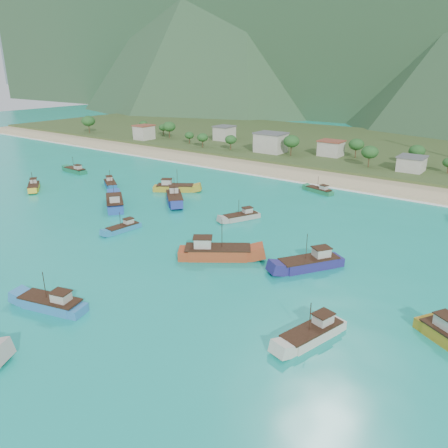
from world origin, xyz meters
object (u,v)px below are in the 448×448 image
Objects in this scene: boat_4 at (75,171)px; boat_26 at (319,191)px; boat_0 at (216,253)px; boat_16 at (174,188)px; boat_18 at (52,304)px; boat_12 at (313,334)px; boat_6 at (175,198)px; boat_2 at (110,184)px; boat_21 at (241,217)px; boat_7 at (115,203)px; boat_22 at (310,263)px; boat_24 at (123,228)px; boat_15 at (34,187)px.

boat_26 is (77.43, 25.45, -0.12)m from boat_4.
boat_0 is 1.16× the size of boat_16.
boat_16 is at bearing 11.36° from boat_18.
boat_18 is at bearing 40.67° from boat_12.
boat_6 reaches higher than boat_4.
boat_4 is 0.84× the size of boat_16.
boat_16 is at bearing -94.16° from boat_6.
boat_21 is (48.43, -1.74, -0.04)m from boat_2.
boat_26 is at bearing -1.66° from boat_7.
boat_22 is at bearing 174.66° from boat_21.
boat_7 is at bearing -28.33° from boat_24.
boat_0 is at bearing -31.80° from boat_18.
boat_6 is at bearing 144.31° from boat_15.
boat_2 is 48.46m from boat_21.
boat_15 is at bearing -2.76° from boat_24.
boat_4 is at bearing -144.10° from boat_0.
boat_22 is at bearing 33.04° from boat_16.
boat_7 is 20.39m from boat_16.
boat_22 is (96.98, -21.49, 0.25)m from boat_4.
boat_16 is at bearing 8.06° from boat_21.
boat_26 is at bearing 152.31° from boat_2.
boat_12 is 72.58m from boat_26.
boat_16 is at bearing 32.76° from boat_7.
boat_7 is 1.35× the size of boat_15.
boat_22 is 50.85m from boat_26.
boat_2 is at bearing 169.00° from boat_15.
boat_7 is 1.37× the size of boat_21.
boat_22 reaches higher than boat_16.
boat_2 is 0.96× the size of boat_4.
boat_18 reaches higher than boat_24.
boat_24 is (-16.75, -21.38, -0.09)m from boat_21.
boat_16 is 33.18m from boat_24.
boat_18 is at bearing 75.65° from boat_2.
boat_12 is 1.28× the size of boat_24.
boat_26 is at bearing -33.78° from boat_22.
boat_24 is at bearing 15.16° from boat_18.
boat_7 reaches higher than boat_24.
boat_6 is 55.80m from boat_18.
boat_4 is at bearing -4.95° from boat_12.
boat_21 is (-34.36, 34.17, -0.13)m from boat_12.
boat_6 is at bearing -161.12° from boat_0.
boat_2 is 26.24m from boat_6.
boat_15 is at bearing 45.35° from boat_18.
boat_16 is at bearing -60.79° from boat_24.
boat_6 is 49.47m from boat_22.
boat_22 is (73.06, -16.43, 0.27)m from boat_2.
boat_4 is 99.33m from boat_22.
boat_2 is 21.92m from boat_15.
boat_18 is (48.28, -51.72, 0.14)m from boat_2.
boat_12 is (56.56, -35.45, -0.22)m from boat_6.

